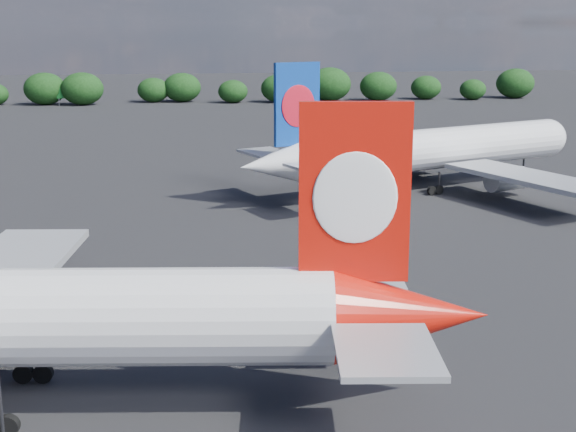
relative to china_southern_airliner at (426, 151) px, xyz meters
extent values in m
plane|color=black|center=(-40.71, 3.32, -5.14)|extent=(500.00, 500.00, 0.00)
cone|color=red|center=(-19.87, -58.43, 0.29)|extent=(9.33, 6.54, 5.43)
cube|color=red|center=(-23.09, -57.99, 7.24)|extent=(5.99, 1.34, 9.77)
ellipsoid|color=white|center=(-23.14, -58.31, 7.05)|extent=(4.55, 0.82, 5.00)
ellipsoid|color=white|center=(-23.05, -57.67, 7.05)|extent=(4.55, 0.82, 5.00)
cube|color=#9EA0A5|center=(-22.82, -64.06, 0.73)|extent=(5.71, 7.11, 0.33)
cube|color=#9EA0A5|center=(-21.22, -52.22, 0.73)|extent=(5.71, 7.11, 0.33)
cube|color=#9EA0A5|center=(-44.88, -40.81, -1.44)|extent=(9.90, 22.47, 0.60)
cylinder|color=black|center=(-41.72, -58.77, -4.54)|extent=(1.25, 0.64, 1.19)
cylinder|color=black|center=(-42.03, -52.15, -3.51)|extent=(0.34, 0.34, 2.71)
cylinder|color=black|center=(-42.03, -52.15, -4.54)|extent=(1.25, 0.64, 1.19)
cylinder|color=black|center=(-40.85, -52.31, -4.54)|extent=(1.25, 0.64, 1.19)
cylinder|color=silver|center=(1.68, 0.66, 0.17)|extent=(39.47, 19.63, 5.30)
sphere|color=silver|center=(20.45, 8.00, 0.17)|extent=(6.87, 6.87, 5.30)
cone|color=silver|center=(-21.04, -8.23, 0.17)|extent=(9.84, 8.03, 5.30)
cube|color=navy|center=(-18.07, -7.07, 6.96)|extent=(5.63, 2.62, 9.55)
ellipsoid|color=red|center=(-17.96, -7.37, 6.77)|extent=(4.23, 1.82, 4.88)
ellipsoid|color=red|center=(-18.19, -6.78, 6.77)|extent=(4.23, 1.82, 4.88)
cube|color=#9EA0A5|center=(-16.94, -12.89, 0.59)|extent=(6.77, 7.67, 0.32)
cube|color=#9EA0A5|center=(-21.19, -2.03, 0.59)|extent=(6.77, 7.67, 0.32)
cube|color=#9EA0A5|center=(8.68, -11.41, -1.53)|extent=(14.15, 22.27, 0.58)
cube|color=#9EA0A5|center=(-1.37, 14.27, -1.53)|extent=(14.15, 22.27, 0.58)
cylinder|color=#9EA0A5|center=(8.73, -5.70, -2.91)|extent=(5.98, 4.60, 2.86)
cube|color=#9EA0A5|center=(8.73, -5.70, -2.17)|extent=(2.29, 1.15, 1.27)
cylinder|color=#9EA0A5|center=(2.54, 10.11, -2.91)|extent=(5.98, 4.60, 2.86)
cube|color=#9EA0A5|center=(2.54, 10.11, -2.17)|extent=(2.29, 1.15, 1.27)
cylinder|color=black|center=(0.87, -3.08, -3.55)|extent=(0.38, 0.38, 2.65)
cylinder|color=black|center=(0.87, -3.08, -4.55)|extent=(1.26, 0.87, 1.17)
cylinder|color=black|center=(-0.22, -3.50, -4.55)|extent=(1.26, 0.87, 1.17)
cylinder|color=black|center=(-1.45, 2.85, -3.55)|extent=(0.38, 0.38, 2.65)
cylinder|color=black|center=(-1.45, 2.85, -4.55)|extent=(1.26, 0.87, 1.17)
cylinder|color=black|center=(-2.54, 2.42, -4.55)|extent=(1.26, 0.87, 1.17)
cylinder|color=black|center=(16.50, 6.46, -3.60)|extent=(0.33, 0.33, 2.65)
cylinder|color=black|center=(16.50, 6.46, -4.66)|extent=(1.02, 0.69, 0.95)
cylinder|color=black|center=(-40.20, -66.63, 0.51)|extent=(0.16, 0.16, 11.29)
cube|color=#146621|center=(-58.71, 119.32, -1.94)|extent=(6.00, 0.30, 2.60)
cylinder|color=#919499|center=(-61.21, 119.32, -4.14)|extent=(0.20, 0.20, 2.00)
cylinder|color=#919499|center=(-56.21, 119.32, -4.14)|extent=(0.20, 0.20, 2.00)
cube|color=yellow|center=(-28.71, 125.32, -1.14)|extent=(5.00, 0.30, 3.00)
cylinder|color=#919499|center=(-28.71, 125.32, -3.89)|extent=(0.30, 0.30, 2.50)
ellipsoid|color=black|center=(-65.05, 122.19, -0.89)|extent=(11.04, 9.34, 8.49)
ellipsoid|color=black|center=(-55.18, 120.14, -0.84)|extent=(11.17, 9.45, 8.59)
ellipsoid|color=black|center=(-36.75, 125.12, -1.81)|extent=(8.65, 7.32, 6.65)
ellipsoid|color=black|center=(-28.92, 124.98, -1.17)|extent=(10.32, 8.73, 7.94)
ellipsoid|color=black|center=(-15.32, 120.31, -2.03)|extent=(8.07, 6.83, 6.20)
ellipsoid|color=black|center=(-2.75, 119.76, -1.31)|extent=(9.95, 8.42, 7.66)
ellipsoid|color=black|center=(11.76, 121.89, -0.50)|extent=(12.05, 10.20, 9.27)
ellipsoid|color=black|center=(25.32, 120.43, -1.12)|extent=(10.44, 8.83, 8.03)
ellipsoid|color=black|center=(39.91, 122.75, -1.80)|extent=(8.68, 7.35, 6.68)
ellipsoid|color=black|center=(52.58, 119.35, -2.25)|extent=(7.52, 6.36, 5.78)
ellipsoid|color=black|center=(66.48, 122.43, -0.88)|extent=(11.07, 9.36, 8.51)
camera|label=1|loc=(-32.78, -98.90, 16.10)|focal=50.00mm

